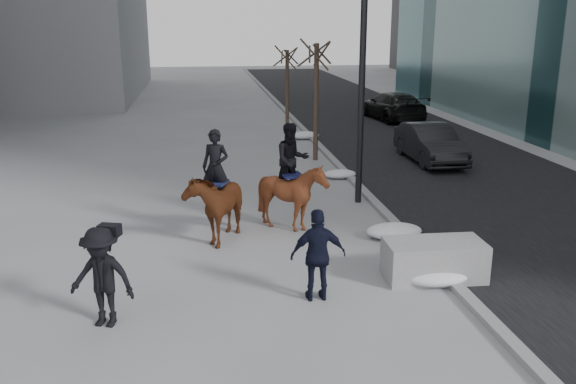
{
  "coord_description": "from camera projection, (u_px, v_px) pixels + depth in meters",
  "views": [
    {
      "loc": [
        -1.77,
        -11.17,
        5.02
      ],
      "look_at": [
        0.0,
        1.2,
        1.5
      ],
      "focal_mm": 38.0,
      "sensor_mm": 36.0,
      "label": 1
    }
  ],
  "objects": [
    {
      "name": "mounted_left",
      "position": [
        217.0,
        199.0,
        14.35
      ],
      "size": [
        1.65,
        2.21,
        2.6
      ],
      "color": "#4B290F",
      "rests_on": "ground"
    },
    {
      "name": "tree_near",
      "position": [
        316.0,
        96.0,
        22.16
      ],
      "size": [
        1.2,
        1.2,
        4.73
      ],
      "primitive_type": null,
      "color": "#35291F",
      "rests_on": "ground"
    },
    {
      "name": "camera_crew",
      "position": [
        102.0,
        277.0,
        10.2
      ],
      "size": [
        1.28,
        0.98,
        1.75
      ],
      "color": "black",
      "rests_on": "ground"
    },
    {
      "name": "ground",
      "position": [
        296.0,
        280.0,
        12.25
      ],
      "size": [
        120.0,
        120.0,
        0.0
      ],
      "primitive_type": "plane",
      "color": "gray",
      "rests_on": "ground"
    },
    {
      "name": "feeder",
      "position": [
        318.0,
        255.0,
        11.17
      ],
      "size": [
        1.03,
        0.86,
        1.75
      ],
      "color": "black",
      "rests_on": "ground"
    },
    {
      "name": "car_near",
      "position": [
        430.0,
        143.0,
        22.32
      ],
      "size": [
        1.47,
        4.2,
        1.38
      ],
      "primitive_type": "imported",
      "rotation": [
        0.0,
        0.0,
        -0.0
      ],
      "color": "black",
      "rests_on": "ground"
    },
    {
      "name": "car_far",
      "position": [
        392.0,
        106.0,
        31.84
      ],
      "size": [
        2.66,
        5.23,
        1.46
      ],
      "primitive_type": "imported",
      "rotation": [
        0.0,
        0.0,
        3.27
      ],
      "color": "black",
      "rests_on": "ground"
    },
    {
      "name": "tree_far",
      "position": [
        287.0,
        85.0,
        29.38
      ],
      "size": [
        1.2,
        1.2,
        4.09
      ],
      "primitive_type": null,
      "color": "#3D2F24",
      "rests_on": "ground"
    },
    {
      "name": "planter",
      "position": [
        434.0,
        260.0,
        12.22
      ],
      "size": [
        2.0,
        1.05,
        0.79
      ],
      "primitive_type": "cube",
      "rotation": [
        0.0,
        0.0,
        -0.03
      ],
      "color": "#949497",
      "rests_on": "ground"
    },
    {
      "name": "mounted_right",
      "position": [
        292.0,
        188.0,
        14.95
      ],
      "size": [
        1.63,
        1.77,
        2.65
      ],
      "color": "#4C260F",
      "rests_on": "ground"
    },
    {
      "name": "curb",
      "position": [
        335.0,
        162.0,
        22.17
      ],
      "size": [
        0.25,
        90.0,
        0.12
      ],
      "primitive_type": "cube",
      "color": "gray",
      "rests_on": "ground"
    },
    {
      "name": "lamppost",
      "position": [
        363.0,
        22.0,
        16.23
      ],
      "size": [
        0.25,
        1.23,
        9.09
      ],
      "color": "black",
      "rests_on": "ground"
    },
    {
      "name": "snow_piles",
      "position": [
        359.0,
        194.0,
        17.7
      ],
      "size": [
        1.39,
        16.32,
        0.35
      ],
      "color": "silver",
      "rests_on": "ground"
    },
    {
      "name": "road",
      "position": [
        440.0,
        160.0,
        22.73
      ],
      "size": [
        8.0,
        90.0,
        0.01
      ],
      "primitive_type": "cube",
      "color": "black",
      "rests_on": "ground"
    }
  ]
}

